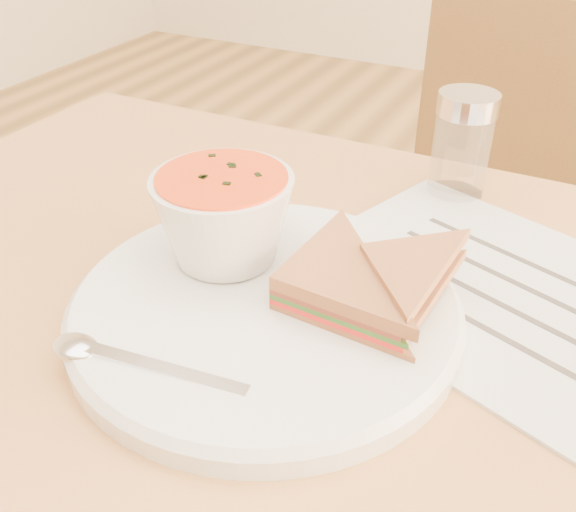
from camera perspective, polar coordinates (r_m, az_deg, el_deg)
The scene contains 8 objects.
chair_far at distance 1.11m, azimuth 14.82°, elevation -2.61°, with size 0.38×0.38×0.87m, color brown, non-canonical shape.
plate at distance 0.50m, azimuth -2.05°, elevation -4.82°, with size 0.31×0.31×0.02m, color white, non-canonical shape.
soup_bowl at distance 0.52m, azimuth -5.68°, elevation 3.02°, with size 0.11×0.11×0.08m, color white, non-canonical shape.
sandwich_half_a at distance 0.48m, azimuth -1.68°, elevation -3.61°, with size 0.12×0.12×0.04m, color #AB663C, non-canonical shape.
sandwich_half_b at distance 0.50m, azimuth 6.32°, elevation -0.28°, with size 0.09×0.09×0.03m, color #AB663C, non-canonical shape.
spoon at distance 0.45m, azimuth -12.82°, elevation -9.35°, with size 0.18×0.04×0.01m, color silver, non-canonical shape.
paper_menu at distance 0.56m, azimuth 18.55°, elevation -3.06°, with size 0.33×0.24×0.00m, color silver, non-canonical shape.
condiment_shaker at distance 0.68m, azimuth 15.18°, elevation 9.50°, with size 0.06×0.06×0.11m, color silver, non-canonical shape.
Camera 1 is at (0.16, -0.34, 1.07)m, focal length 40.00 mm.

